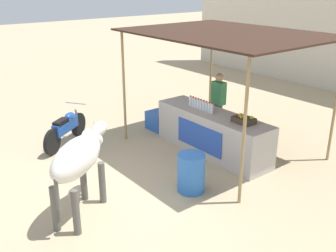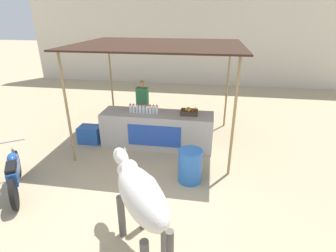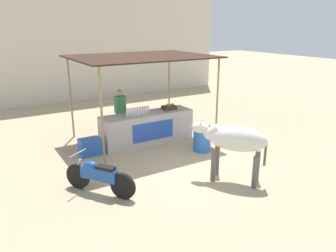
% 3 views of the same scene
% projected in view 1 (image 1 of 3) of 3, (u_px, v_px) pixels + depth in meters
% --- Properties ---
extents(ground_plane, '(60.00, 60.00, 0.00)m').
position_uv_depth(ground_plane, '(132.00, 180.00, 7.86)').
color(ground_plane, tan).
extents(stall_counter, '(3.00, 0.82, 0.96)m').
position_uv_depth(stall_counter, '(212.00, 133.00, 8.96)').
color(stall_counter, '#B2ADA8').
rests_on(stall_counter, ground).
extents(stall_awning, '(4.20, 3.20, 2.71)m').
position_uv_depth(stall_awning, '(226.00, 37.00, 8.38)').
color(stall_awning, '#382319').
rests_on(stall_awning, ground).
extents(water_bottle_row, '(0.79, 0.07, 0.25)m').
position_uv_depth(water_bottle_row, '(201.00, 105.00, 8.98)').
color(water_bottle_row, silver).
rests_on(water_bottle_row, stall_counter).
extents(fruit_crate, '(0.44, 0.32, 0.18)m').
position_uv_depth(fruit_crate, '(244.00, 120.00, 8.16)').
color(fruit_crate, '#3F3326').
rests_on(fruit_crate, stall_counter).
extents(vendor_behind_counter, '(0.34, 0.22, 1.65)m').
position_uv_depth(vendor_behind_counter, '(218.00, 105.00, 9.69)').
color(vendor_behind_counter, '#383842').
rests_on(vendor_behind_counter, ground).
extents(cooler_box, '(0.60, 0.44, 0.48)m').
position_uv_depth(cooler_box, '(158.00, 121.00, 10.41)').
color(cooler_box, blue).
rests_on(cooler_box, ground).
extents(water_barrel, '(0.52, 0.52, 0.75)m').
position_uv_depth(water_barrel, '(191.00, 173.00, 7.35)').
color(water_barrel, blue).
rests_on(water_barrel, ground).
extents(cow, '(1.38, 1.68, 1.44)m').
position_uv_depth(cow, '(79.00, 159.00, 6.40)').
color(cow, silver).
rests_on(cow, ground).
extents(motorcycle_parked, '(1.10, 1.52, 0.90)m').
position_uv_depth(motorcycle_parked, '(66.00, 127.00, 9.42)').
color(motorcycle_parked, black).
rests_on(motorcycle_parked, ground).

